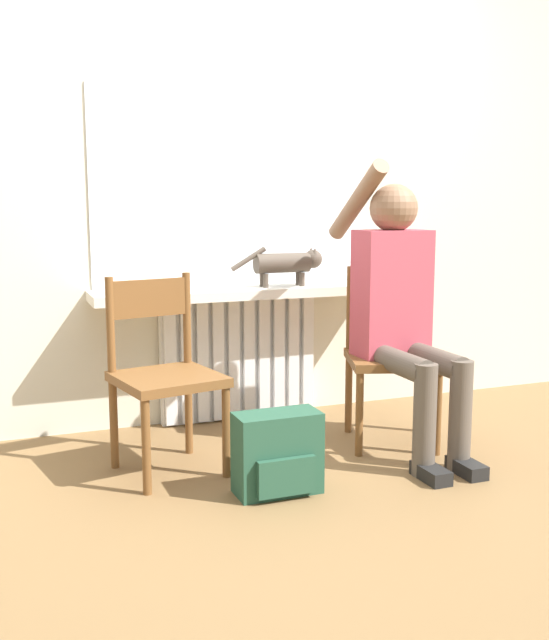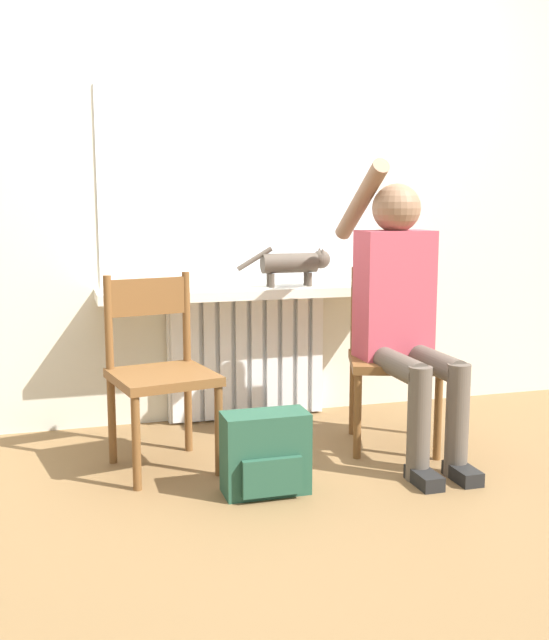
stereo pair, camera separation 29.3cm
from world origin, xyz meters
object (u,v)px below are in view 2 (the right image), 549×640
(cat, at_px, (296,263))
(backpack, at_px, (266,454))
(chair_left, at_px, (160,370))
(chair_right, at_px, (394,355))
(person, at_px, (403,306))

(cat, xyz_separation_m, backpack, (-0.43, -0.93, -0.69))
(chair_left, relative_size, cat, 1.68)
(chair_left, distance_m, backpack, 0.62)
(cat, height_order, backpack, cat)
(chair_right, height_order, backpack, chair_right)
(chair_right, height_order, person, person)
(chair_left, distance_m, person, 1.14)
(chair_right, distance_m, cat, 0.73)
(chair_right, bearing_deg, backpack, -131.43)
(backpack, bearing_deg, chair_left, 129.93)
(chair_left, height_order, backpack, chair_left)
(chair_right, relative_size, cat, 1.68)
(chair_right, bearing_deg, cat, 142.66)
(chair_left, relative_size, backpack, 2.47)
(chair_left, bearing_deg, backpack, -61.14)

